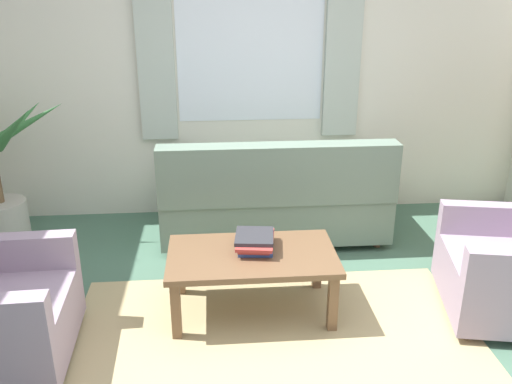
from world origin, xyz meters
TOP-DOWN VIEW (x-y plane):
  - ground_plane at (0.00, 0.00)m, footprint 6.24×6.24m
  - wall_back at (0.00, 2.26)m, footprint 5.32×0.12m
  - window_with_curtains at (0.00, 2.18)m, footprint 1.98×0.07m
  - area_rug at (0.00, 0.00)m, footprint 2.56×1.75m
  - couch at (0.16, 1.54)m, footprint 1.90×0.82m
  - coffee_table at (-0.12, 0.43)m, footprint 1.10×0.64m
  - book_stack_on_table at (-0.10, 0.50)m, footprint 0.29×0.37m

SIDE VIEW (x-z plane):
  - ground_plane at x=0.00m, z-range 0.00..0.00m
  - area_rug at x=0.00m, z-range 0.00..0.01m
  - couch at x=0.16m, z-range -0.09..0.83m
  - coffee_table at x=-0.12m, z-range 0.16..0.60m
  - book_stack_on_table at x=-0.10m, z-range 0.44..0.54m
  - wall_back at x=0.00m, z-range 0.00..2.60m
  - window_with_curtains at x=0.00m, z-range 0.75..2.15m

